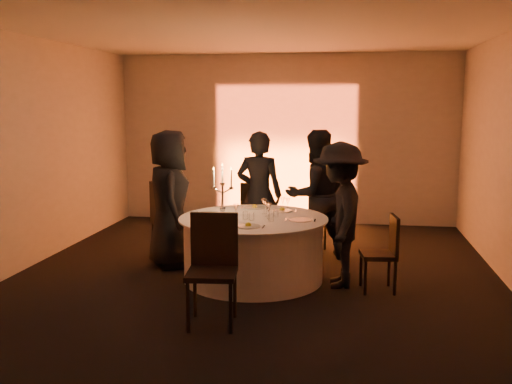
# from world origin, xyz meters

# --- Properties ---
(floor) EXTENTS (7.00, 7.00, 0.00)m
(floor) POSITION_xyz_m (0.00, 0.00, 0.00)
(floor) COLOR black
(floor) RESTS_ON ground
(ceiling) EXTENTS (7.00, 7.00, 0.00)m
(ceiling) POSITION_xyz_m (0.00, 0.00, 3.00)
(ceiling) COLOR white
(ceiling) RESTS_ON wall_back
(wall_back) EXTENTS (7.00, 0.00, 7.00)m
(wall_back) POSITION_xyz_m (0.00, 3.50, 1.50)
(wall_back) COLOR beige
(wall_back) RESTS_ON floor
(wall_front) EXTENTS (7.00, 0.00, 7.00)m
(wall_front) POSITION_xyz_m (0.00, -3.50, 1.50)
(wall_front) COLOR beige
(wall_front) RESTS_ON floor
(wall_left) EXTENTS (0.00, 7.00, 7.00)m
(wall_left) POSITION_xyz_m (-3.00, 0.00, 1.50)
(wall_left) COLOR beige
(wall_left) RESTS_ON floor
(uplighter_fixture) EXTENTS (0.25, 0.12, 0.10)m
(uplighter_fixture) POSITION_xyz_m (0.00, 3.20, 0.05)
(uplighter_fixture) COLOR black
(uplighter_fixture) RESTS_ON floor
(banquet_table) EXTENTS (1.80, 1.80, 0.77)m
(banquet_table) POSITION_xyz_m (0.00, 0.00, 0.38)
(banquet_table) COLOR black
(banquet_table) RESTS_ON floor
(chair_left) EXTENTS (0.64, 0.64, 1.06)m
(chair_left) POSITION_xyz_m (-1.37, 0.73, 0.60)
(chair_left) COLOR black
(chair_left) RESTS_ON floor
(chair_back_left) EXTENTS (0.47, 0.47, 0.96)m
(chair_back_left) POSITION_xyz_m (-0.23, 1.68, 0.54)
(chair_back_left) COLOR black
(chair_back_left) RESTS_ON floor
(chair_back_right) EXTENTS (0.64, 0.64, 1.06)m
(chair_back_right) POSITION_xyz_m (0.78, 1.19, 0.60)
(chair_back_right) COLOR black
(chair_back_right) RESTS_ON floor
(chair_right) EXTENTS (0.43, 0.43, 0.88)m
(chair_right) POSITION_xyz_m (1.55, -0.19, 0.49)
(chair_right) COLOR black
(chair_right) RESTS_ON floor
(chair_front) EXTENTS (0.51, 0.51, 1.07)m
(chair_front) POSITION_xyz_m (-0.16, -1.41, 0.61)
(chair_front) COLOR black
(chair_front) RESTS_ON floor
(guest_left) EXTENTS (0.83, 1.02, 1.79)m
(guest_left) POSITION_xyz_m (-1.18, 0.42, 0.90)
(guest_left) COLOR black
(guest_left) RESTS_ON floor
(guest_back_left) EXTENTS (0.68, 0.48, 1.76)m
(guest_back_left) POSITION_xyz_m (-0.09, 1.05, 0.88)
(guest_back_left) COLOR black
(guest_back_left) RESTS_ON floor
(guest_back_right) EXTENTS (1.09, 1.04, 1.78)m
(guest_back_right) POSITION_xyz_m (0.68, 1.05, 0.89)
(guest_back_right) COLOR black
(guest_back_right) RESTS_ON floor
(guest_right) EXTENTS (0.70, 1.14, 1.70)m
(guest_right) POSITION_xyz_m (1.03, -0.07, 0.85)
(guest_right) COLOR black
(guest_right) RESTS_ON floor
(plate_left) EXTENTS (0.36, 0.26, 0.01)m
(plate_left) POSITION_xyz_m (-0.58, 0.14, 0.78)
(plate_left) COLOR white
(plate_left) RESTS_ON banquet_table
(plate_back_left) EXTENTS (0.35, 0.28, 0.08)m
(plate_back_left) POSITION_xyz_m (-0.08, 0.60, 0.79)
(plate_back_left) COLOR white
(plate_back_left) RESTS_ON banquet_table
(plate_back_right) EXTENTS (0.36, 0.26, 0.08)m
(plate_back_right) POSITION_xyz_m (0.30, 0.46, 0.79)
(plate_back_right) COLOR white
(plate_back_right) RESTS_ON banquet_table
(plate_right) EXTENTS (0.36, 0.27, 0.01)m
(plate_right) POSITION_xyz_m (0.58, -0.09, 0.78)
(plate_right) COLOR white
(plate_right) RESTS_ON banquet_table
(plate_front) EXTENTS (0.36, 0.27, 0.08)m
(plate_front) POSITION_xyz_m (0.03, -0.53, 0.79)
(plate_front) COLOR white
(plate_front) RESTS_ON banquet_table
(coffee_cup) EXTENTS (0.11, 0.11, 0.07)m
(coffee_cup) POSITION_xyz_m (-0.59, -0.17, 0.80)
(coffee_cup) COLOR white
(coffee_cup) RESTS_ON banquet_table
(candelabra) EXTENTS (0.27, 0.13, 0.64)m
(candelabra) POSITION_xyz_m (-0.41, 0.13, 0.99)
(candelabra) COLOR silver
(candelabra) RESTS_ON banquet_table
(wine_glass_a) EXTENTS (0.07, 0.07, 0.19)m
(wine_glass_a) POSITION_xyz_m (0.38, 0.36, 0.91)
(wine_glass_a) COLOR white
(wine_glass_a) RESTS_ON banquet_table
(wine_glass_b) EXTENTS (0.07, 0.07, 0.19)m
(wine_glass_b) POSITION_xyz_m (-0.42, 0.08, 0.91)
(wine_glass_b) COLOR white
(wine_glass_b) RESTS_ON banquet_table
(wine_glass_c) EXTENTS (0.07, 0.07, 0.19)m
(wine_glass_c) POSITION_xyz_m (0.31, 0.42, 0.91)
(wine_glass_c) COLOR white
(wine_glass_c) RESTS_ON banquet_table
(wine_glass_d) EXTENTS (0.07, 0.07, 0.19)m
(wine_glass_d) POSITION_xyz_m (-0.18, -0.17, 0.91)
(wine_glass_d) COLOR white
(wine_glass_d) RESTS_ON banquet_table
(wine_glass_e) EXTENTS (0.07, 0.07, 0.19)m
(wine_glass_e) POSITION_xyz_m (0.20, -0.06, 0.91)
(wine_glass_e) COLOR white
(wine_glass_e) RESTS_ON banquet_table
(wine_glass_f) EXTENTS (0.07, 0.07, 0.19)m
(wine_glass_f) POSITION_xyz_m (0.15, 0.08, 0.91)
(wine_glass_f) COLOR white
(wine_glass_f) RESTS_ON banquet_table
(wine_glass_g) EXTENTS (0.07, 0.07, 0.19)m
(wine_glass_g) POSITION_xyz_m (0.10, 0.23, 0.91)
(wine_glass_g) COLOR white
(wine_glass_g) RESTS_ON banquet_table
(tumbler_a) EXTENTS (0.07, 0.07, 0.09)m
(tumbler_a) POSITION_xyz_m (0.01, -0.18, 0.82)
(tumbler_a) COLOR white
(tumbler_a) RESTS_ON banquet_table
(tumbler_b) EXTENTS (0.07, 0.07, 0.09)m
(tumbler_b) POSITION_xyz_m (-0.08, -0.12, 0.82)
(tumbler_b) COLOR white
(tumbler_b) RESTS_ON banquet_table
(tumbler_c) EXTENTS (0.07, 0.07, 0.09)m
(tumbler_c) POSITION_xyz_m (0.24, -0.20, 0.82)
(tumbler_c) COLOR white
(tumbler_c) RESTS_ON banquet_table
(tumbler_d) EXTENTS (0.07, 0.07, 0.09)m
(tumbler_d) POSITION_xyz_m (0.26, 0.07, 0.82)
(tumbler_d) COLOR white
(tumbler_d) RESTS_ON banquet_table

